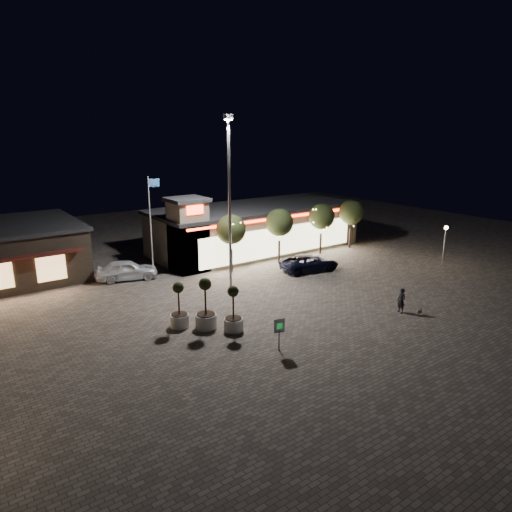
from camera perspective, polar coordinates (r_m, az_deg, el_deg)
ground at (r=27.25m, az=2.42°, el=-9.02°), size 90.00×90.00×0.00m
retail_building at (r=44.13m, az=-0.46°, el=3.53°), size 20.40×8.40×6.10m
floodlight_pole at (r=32.80m, az=-3.35°, el=7.92°), size 0.60×0.40×12.38m
flagpole at (r=35.77m, az=-12.94°, el=4.49°), size 0.95×0.10×8.00m
lamp_post_east at (r=42.31m, az=22.57°, el=2.17°), size 0.36×0.36×3.48m
string_tree_a at (r=36.93m, az=-3.14°, el=3.32°), size 2.42×2.42×4.79m
string_tree_b at (r=39.78m, az=2.95°, el=4.19°), size 2.42×2.42×4.79m
string_tree_c at (r=43.03m, az=8.19°, el=4.90°), size 2.42×2.42×4.79m
string_tree_d at (r=45.85m, az=11.83°, el=5.37°), size 2.42×2.42×4.79m
pickup_truck at (r=38.10m, az=6.70°, el=-0.84°), size 5.32×3.17×1.39m
white_sedan at (r=36.95m, az=-15.85°, el=-1.69°), size 4.98×3.12×1.58m
pedestrian at (r=30.59m, az=17.71°, el=-5.35°), size 0.45×0.63×1.62m
dog at (r=30.83m, az=19.84°, el=-6.45°), size 0.51×0.31×0.27m
planter_left at (r=27.52m, az=-9.56°, el=-7.04°), size 1.13×1.13×2.77m
planter_mid at (r=26.65m, az=-2.84°, el=-7.61°), size 1.12×1.12×2.75m
planter_right at (r=27.09m, az=-6.29°, el=-7.05°), size 1.26×1.26×3.10m
valet_sign at (r=24.17m, az=2.93°, el=-9.04°), size 0.59×0.21×1.81m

